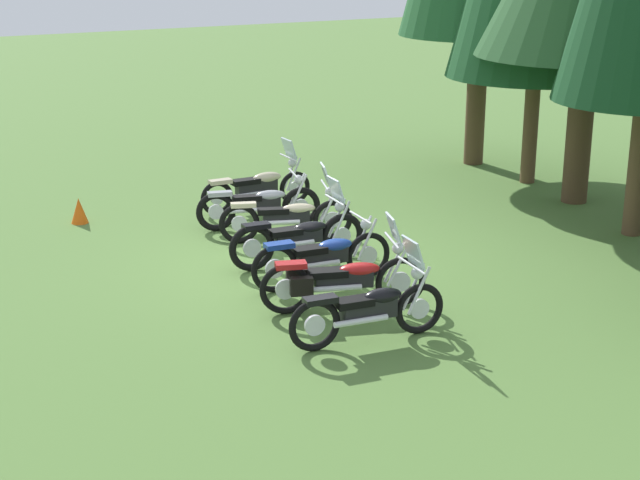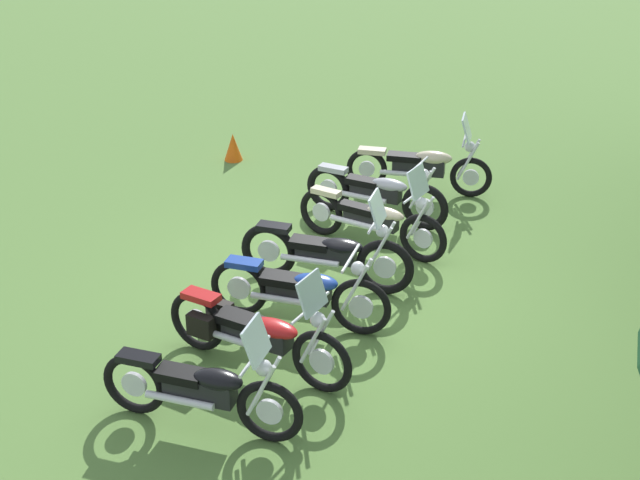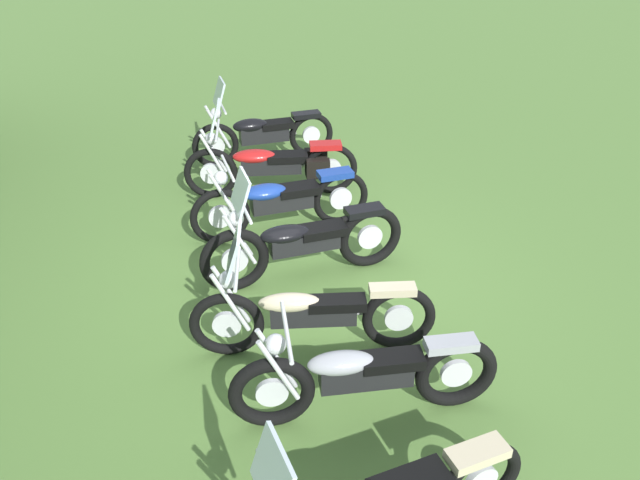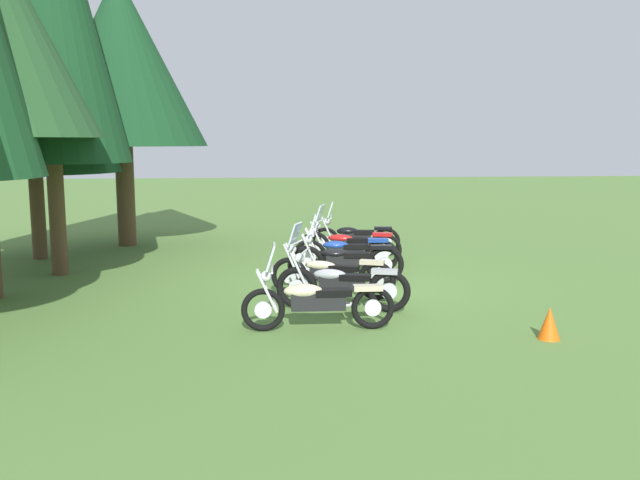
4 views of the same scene
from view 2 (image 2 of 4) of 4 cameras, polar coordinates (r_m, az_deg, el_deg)
The scene contains 9 objects.
ground_plane at distance 12.81m, azimuth 0.48°, elevation -2.57°, with size 80.00×80.00×0.00m, color #547A38.
motorcycle_0 at distance 15.45m, azimuth 6.03°, elevation 4.43°, with size 0.70×2.35×1.34m.
motorcycle_1 at distance 14.43m, azimuth 3.39°, elevation 2.82°, with size 0.90×2.26×1.02m.
motorcycle_2 at distance 13.55m, azimuth 3.18°, elevation 1.26°, with size 1.03×2.25×1.37m.
motorcycle_3 at distance 12.54m, azimuth 0.46°, elevation -0.77°, with size 0.72×2.36×1.40m.
motorcycle_4 at distance 11.67m, azimuth -1.20°, elevation -3.01°, with size 0.74×2.31×1.03m.
motorcycle_5 at distance 10.85m, azimuth -3.91°, elevation -5.45°, with size 1.09×2.33×1.38m.
motorcycle_6 at distance 9.99m, azimuth -6.98°, elevation -8.74°, with size 0.76×2.24×1.37m.
traffic_cone at distance 16.84m, azimuth -5.18°, elevation 5.52°, with size 0.32×0.32×0.48m, color #EA590F.
Camera 2 is at (11.01, 2.14, 6.18)m, focal length 53.91 mm.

